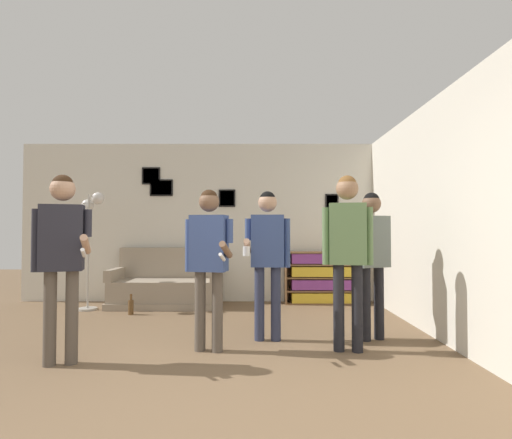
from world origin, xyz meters
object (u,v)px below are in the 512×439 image
floor_lamp (87,218)px  bottle_on_floor (129,307)px  person_spectator_near_bookshelf (346,242)px  person_spectator_far_right (370,250)px  couch (165,287)px  person_player_foreground_left (60,247)px  person_player_foreground_center (207,252)px  person_watcher_holding_cup (266,249)px  bookshelf (319,278)px

floor_lamp → bottle_on_floor: floor_lamp is taller
person_spectator_near_bookshelf → person_spectator_far_right: person_spectator_near_bookshelf is taller
couch → bottle_on_floor: 0.80m
person_player_foreground_left → person_spectator_near_bookshelf: person_spectator_near_bookshelf is taller
couch → person_player_foreground_left: 2.95m
person_player_foreground_center → bottle_on_floor: bearing=127.2°
person_player_foreground_left → person_spectator_far_right: size_ratio=1.05×
person_spectator_near_bookshelf → person_watcher_holding_cup: bearing=153.3°
person_player_foreground_left → person_spectator_near_bookshelf: 2.70m
bookshelf → person_watcher_holding_cup: bearing=-113.1°
person_player_foreground_left → bottle_on_floor: person_player_foreground_left is taller
person_watcher_holding_cup → floor_lamp: bearing=147.8°
person_spectator_far_right → bookshelf: bearing=95.3°
couch → person_player_foreground_left: bearing=-96.3°
bookshelf → floor_lamp: floor_lamp is taller
bookshelf → person_player_foreground_center: size_ratio=0.74×
bookshelf → person_player_foreground_left: bearing=-133.1°
person_player_foreground_left → person_spectator_far_right: (3.04, 0.82, -0.06)m
person_watcher_holding_cup → person_spectator_far_right: size_ratio=1.01×
couch → person_watcher_holding_cup: 2.66m
floor_lamp → person_player_foreground_left: bearing=-72.0°
person_player_foreground_center → person_spectator_near_bookshelf: size_ratio=0.92×
couch → person_spectator_far_right: 3.46m
couch → floor_lamp: floor_lamp is taller
couch → bottle_on_floor: size_ratio=5.85×
couch → person_spectator_far_right: person_spectator_far_right is taller
couch → person_spectator_near_bookshelf: 3.48m
person_player_foreground_left → person_watcher_holding_cup: (1.88, 0.80, -0.05)m
bookshelf → person_watcher_holding_cup: 2.49m
floor_lamp → bookshelf: bearing=8.4°
couch → person_player_foreground_center: bearing=-68.3°
floor_lamp → person_spectator_near_bookshelf: size_ratio=1.02×
bookshelf → person_spectator_far_right: 2.29m
couch → person_player_foreground_center: person_player_foreground_center is taller
bottle_on_floor → person_player_foreground_left: bearing=-88.9°
floor_lamp → bottle_on_floor: bearing=-24.2°
bookshelf → person_spectator_far_right: person_spectator_far_right is taller
couch → floor_lamp: 1.61m
person_player_foreground_center → bottle_on_floor: person_player_foreground_center is taller
person_spectator_near_bookshelf → person_spectator_far_right: (0.37, 0.42, -0.10)m
person_watcher_holding_cup → person_spectator_near_bookshelf: (0.79, -0.40, 0.09)m
floor_lamp → bottle_on_floor: 1.53m
bookshelf → person_player_foreground_left: 4.20m
floor_lamp → person_player_foreground_left: 2.64m
person_player_foreground_center → bottle_on_floor: (-1.32, 1.74, -0.87)m
person_player_foreground_center → bookshelf: bearing=59.3°
couch → person_watcher_holding_cup: bearing=-52.4°
person_player_foreground_center → person_spectator_near_bookshelf: 1.40m
floor_lamp → person_watcher_holding_cup: bearing=-32.2°
bookshelf → person_player_foreground_center: 3.10m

